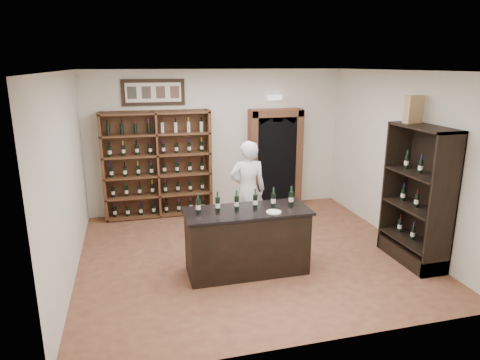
% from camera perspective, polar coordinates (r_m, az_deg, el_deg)
% --- Properties ---
extents(floor, '(5.50, 5.50, 0.00)m').
position_cam_1_polar(floor, '(7.33, 1.17, -9.79)').
color(floor, brown).
rests_on(floor, ground).
extents(ceiling, '(5.50, 5.50, 0.00)m').
position_cam_1_polar(ceiling, '(6.65, 1.31, 14.36)').
color(ceiling, white).
rests_on(ceiling, wall_back).
extents(wall_back, '(5.50, 0.04, 3.00)m').
position_cam_1_polar(wall_back, '(9.22, -3.02, 5.20)').
color(wall_back, silver).
rests_on(wall_back, ground).
extents(wall_left, '(0.04, 5.00, 3.00)m').
position_cam_1_polar(wall_left, '(6.65, -22.20, 0.16)').
color(wall_left, silver).
rests_on(wall_left, ground).
extents(wall_right, '(0.04, 5.00, 3.00)m').
position_cam_1_polar(wall_right, '(8.02, 20.53, 2.74)').
color(wall_right, silver).
rests_on(wall_right, ground).
extents(wine_shelf, '(2.20, 0.38, 2.20)m').
position_cam_1_polar(wine_shelf, '(8.97, -10.94, 2.05)').
color(wine_shelf, brown).
rests_on(wine_shelf, ground).
extents(framed_picture, '(1.25, 0.04, 0.52)m').
position_cam_1_polar(framed_picture, '(8.89, -11.48, 11.38)').
color(framed_picture, black).
rests_on(framed_picture, wall_back).
extents(arched_doorway, '(1.17, 0.35, 2.17)m').
position_cam_1_polar(arched_doorway, '(9.45, 4.67, 3.19)').
color(arched_doorway, black).
rests_on(arched_doorway, ground).
extents(emergency_light, '(0.30, 0.10, 0.10)m').
position_cam_1_polar(emergency_light, '(9.36, 4.65, 10.88)').
color(emergency_light, white).
rests_on(emergency_light, wall_back).
extents(tasting_counter, '(1.88, 0.78, 1.00)m').
position_cam_1_polar(tasting_counter, '(6.55, 0.93, -8.21)').
color(tasting_counter, black).
rests_on(tasting_counter, ground).
extents(counter_bottle_0, '(0.07, 0.07, 0.30)m').
position_cam_1_polar(counter_bottle_0, '(6.25, -5.59, -3.45)').
color(counter_bottle_0, black).
rests_on(counter_bottle_0, tasting_counter).
extents(counter_bottle_1, '(0.07, 0.07, 0.30)m').
position_cam_1_polar(counter_bottle_1, '(6.30, -2.99, -3.25)').
color(counter_bottle_1, black).
rests_on(counter_bottle_1, tasting_counter).
extents(counter_bottle_2, '(0.07, 0.07, 0.30)m').
position_cam_1_polar(counter_bottle_2, '(6.36, -0.45, -3.04)').
color(counter_bottle_2, black).
rests_on(counter_bottle_2, tasting_counter).
extents(counter_bottle_3, '(0.07, 0.07, 0.30)m').
position_cam_1_polar(counter_bottle_3, '(6.43, 2.04, -2.84)').
color(counter_bottle_3, black).
rests_on(counter_bottle_3, tasting_counter).
extents(counter_bottle_4, '(0.07, 0.07, 0.30)m').
position_cam_1_polar(counter_bottle_4, '(6.51, 4.47, -2.63)').
color(counter_bottle_4, black).
rests_on(counter_bottle_4, tasting_counter).
extents(counter_bottle_5, '(0.07, 0.07, 0.30)m').
position_cam_1_polar(counter_bottle_5, '(6.61, 6.84, -2.43)').
color(counter_bottle_5, black).
rests_on(counter_bottle_5, tasting_counter).
extents(side_cabinet, '(0.48, 1.20, 2.20)m').
position_cam_1_polar(side_cabinet, '(7.38, 22.50, -4.51)').
color(side_cabinet, black).
rests_on(side_cabinet, ground).
extents(shopkeeper, '(0.70, 0.50, 1.81)m').
position_cam_1_polar(shopkeeper, '(7.69, 1.03, -1.37)').
color(shopkeeper, white).
rests_on(shopkeeper, ground).
extents(plate, '(0.22, 0.22, 0.02)m').
position_cam_1_polar(plate, '(6.28, 4.53, -4.29)').
color(plate, white).
rests_on(plate, tasting_counter).
extents(wine_crate, '(0.32, 0.18, 0.43)m').
position_cam_1_polar(wine_crate, '(7.28, 22.14, 8.72)').
color(wine_crate, tan).
rests_on(wine_crate, side_cabinet).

